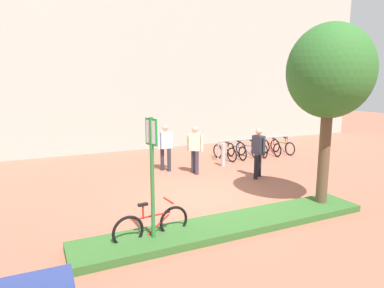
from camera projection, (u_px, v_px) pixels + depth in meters
The scene contains 11 objects.
ground_plane at pixel (206, 196), 9.79m from camera, with size 60.00×60.00×0.00m, color #9E5B47.
building_facade at pixel (128, 45), 16.12m from camera, with size 28.00×1.20×10.00m, color #B2ADA3.
planter_strip at pixel (231, 225), 7.60m from camera, with size 7.00×1.10×0.16m, color #336028.
tree_sidewalk at pixel (330, 73), 8.26m from camera, with size 2.10×2.10×4.66m.
parking_sign_post at pixel (152, 164), 6.55m from camera, with size 0.13×0.35×2.58m.
bike_at_sign at pixel (152, 225), 6.93m from camera, with size 1.68×0.42×0.86m.
bike_rack_cluster at pixel (254, 149), 14.97m from camera, with size 3.76×1.58×0.83m.
bollard_steel at pixel (223, 155), 13.20m from camera, with size 0.16×0.16×0.90m, color #ADADB2.
person_suited_dark at pixel (258, 150), 11.51m from camera, with size 0.45×0.60×1.72m.
person_casual_tan at pixel (165, 145), 12.44m from camera, with size 0.61×0.37×1.72m.
person_shirt_white at pixel (195, 147), 12.03m from camera, with size 0.48×0.44×1.72m.
Camera 1 is at (-4.37, -8.29, 3.22)m, focal length 31.68 mm.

